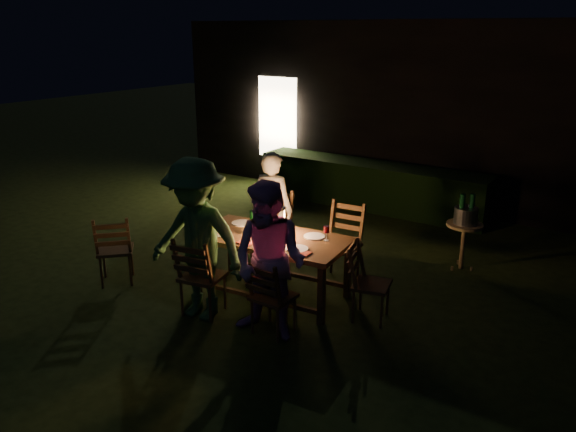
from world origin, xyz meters
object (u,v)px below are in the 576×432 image
Objects in this scene: dining_table at (271,242)px; chair_near_left at (202,289)px; chair_end at (369,296)px; bottle_bucket_b at (471,212)px; person_opp_right at (270,262)px; ice_bucket at (466,216)px; bottle_bucket_a at (461,212)px; person_house_side at (273,209)px; side_table at (464,229)px; bottle_table at (253,222)px; chair_spare at (116,261)px; chair_far_left at (271,243)px; chair_far_right at (340,257)px; lantern at (277,223)px; person_opp_left at (197,240)px; chair_near_right at (272,309)px.

chair_near_left is at bearing -120.18° from dining_table.
bottle_bucket_b reaches higher than chair_end.
person_opp_right is 5.52× the size of ice_bucket.
bottle_bucket_a is 0.13m from bottle_bucket_b.
person_house_side is at bearing -150.27° from bottle_bucket_a.
dining_table is at bearing -129.49° from bottle_bucket_b.
ice_bucket is (0.00, 0.00, 0.19)m from side_table.
bottle_table is 0.88× the size of bottle_bucket_b.
chair_end is (1.23, 0.11, -0.40)m from dining_table.
chair_spare is 2.09m from person_house_side.
chair_far_left is 1.02× the size of chair_far_right.
lantern is at bearing -129.19° from side_table.
chair_far_left is 1.65× the size of side_table.
person_opp_right is at bearing 0.00° from person_opp_left.
person_opp_left is at bearing -98.39° from bottle_table.
dining_table is at bearing 61.24° from person_opp_left.
person_house_side is (1.30, 1.56, 0.49)m from chair_spare.
ice_bucket is 0.94× the size of bottle_bucket_b.
bottle_bucket_a is (1.98, 2.85, -0.10)m from person_opp_left.
chair_far_left reaches higher than chair_far_right.
person_opp_right is (0.01, -0.05, 0.56)m from chair_near_right.
chair_far_right is (1.00, 0.09, -0.01)m from chair_far_left.
bottle_bucket_b is at bearing 49.32° from person_opp_left.
bottle_table is at bearing 130.49° from person_opp_right.
chair_end reaches higher than ice_bucket.
chair_near_left is at bearing -125.29° from bottle_bucket_a.
chair_far_right reaches higher than chair_end.
chair_end is at bearing 153.94° from person_house_side.
person_opp_left is 1.00m from lantern.
chair_near_right is at bearing -5.74° from chair_near_left.
side_table is (0.43, 1.92, 0.29)m from chair_end.
chair_end is 2.02m from ice_bucket.
chair_end is at bearing -103.80° from bottle_bucket_b.
bottle_bucket_a is (1.61, 1.99, 0.12)m from dining_table.
chair_end is 2.56× the size of lantern.
chair_far_right is at bearing -134.23° from ice_bucket.
chair_far_left is 2.52m from bottle_bucket_a.
person_opp_right is at bearing 87.81° from chair_far_right.
person_opp_right is (0.90, 0.03, 0.53)m from chair_near_left.
ice_bucket is at bearing -155.36° from person_house_side.
chair_far_right reaches higher than chair_near_right.
chair_spare is at bearing -177.24° from chair_near_right.
person_opp_right reaches higher than bottle_bucket_a.
chair_end is 0.58× the size of person_house_side.
lantern is at bearing -129.19° from ice_bucket.
chair_far_right is 0.62× the size of person_opp_right.
chair_near_left reaches higher than chair_spare.
chair_spare is at bearing 168.01° from chair_near_left.
lantern is 1.09× the size of bottle_bucket_a.
chair_far_left is 1.70m from person_opp_left.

